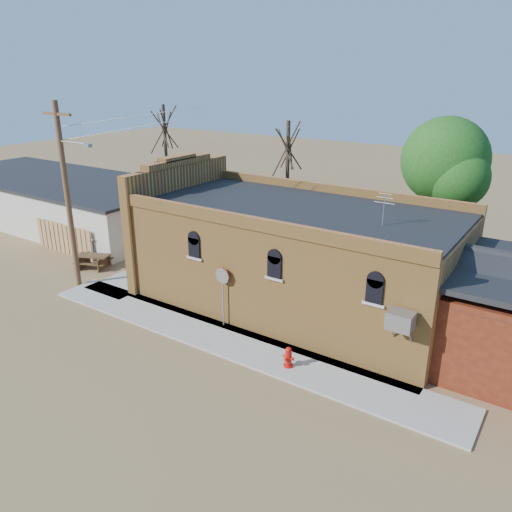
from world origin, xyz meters
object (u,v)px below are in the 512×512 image
Objects in this scene: trash_barrel at (142,278)px; utility_pole at (68,193)px; fire_hydrant at (288,357)px; picnic_table at (93,259)px; brick_bar at (290,255)px; stop_sign at (223,281)px.

utility_pole is at bearing -151.07° from trash_barrel.
trash_barrel is at bearing -177.67° from fire_hydrant.
picnic_table is at bearing 174.18° from trash_barrel.
picnic_table is at bearing -175.69° from fire_hydrant.
picnic_table is at bearing 124.13° from utility_pole.
brick_bar reaches higher than fire_hydrant.
trash_barrel is (-6.94, -2.72, -1.85)m from brick_bar.
stop_sign is at bearing -9.35° from trash_barrel.
brick_bar is at bearing -11.33° from picnic_table.
brick_bar is at bearing 21.41° from trash_barrel.
fire_hydrant is 0.30× the size of stop_sign.
trash_barrel is (2.84, 1.57, -4.28)m from utility_pole.
brick_bar is 19.97× the size of trash_barrel.
stop_sign is (8.75, 0.60, -2.68)m from utility_pole.
stop_sign is 3.19× the size of trash_barrel.
stop_sign is at bearing -30.85° from picnic_table.
fire_hydrant is (12.63, -0.60, -4.30)m from utility_pole.
utility_pole reaches higher than trash_barrel.
fire_hydrant is at bearing 7.31° from stop_sign.
brick_bar reaches higher than trash_barrel.
trash_barrel is 4.22m from picnic_table.
fire_hydrant is 10.03m from trash_barrel.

